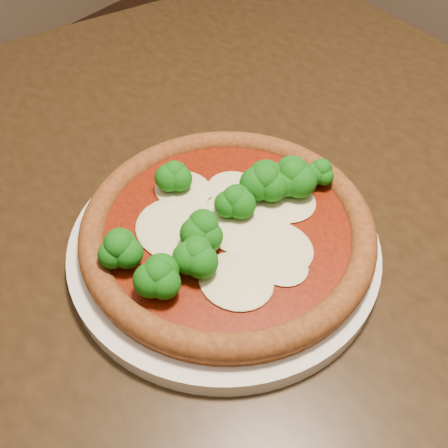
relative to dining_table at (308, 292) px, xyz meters
The scene contains 3 objects.
dining_table is the anchor object (origin of this frame).
plate 0.14m from the dining_table, 134.79° to the right, with size 0.31×0.31×0.02m, color silver.
pizza 0.16m from the dining_table, 137.57° to the right, with size 0.29×0.29×0.06m.
Camera 1 is at (0.05, -0.36, 1.14)m, focal length 40.00 mm.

